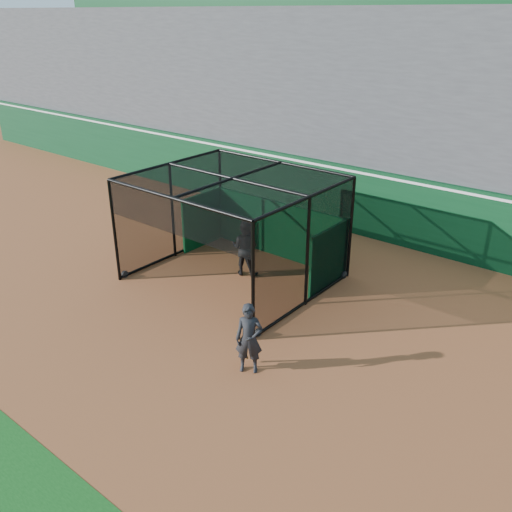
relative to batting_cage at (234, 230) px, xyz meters
The scene contains 6 objects.
ground 3.17m from the batting_cage, 84.51° to the right, with size 120.00×120.00×0.00m, color #99522C.
outfield_wall 5.79m from the batting_cage, 87.40° to the left, with size 50.00×0.50×2.50m.
grandstand 9.98m from the batting_cage, 88.43° to the left, with size 50.00×7.85×8.95m.
batting_cage is the anchor object (origin of this frame).
batter 0.82m from the batting_cage, 79.92° to the left, with size 0.87×0.68×1.79m, color black.
on_deck_player 4.86m from the batting_cage, 44.89° to the right, with size 0.74×0.68×1.71m.
Camera 1 is at (9.76, -8.58, 7.56)m, focal length 38.00 mm.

